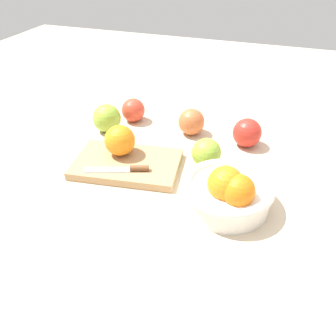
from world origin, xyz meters
TOP-DOWN VIEW (x-y plane):
  - ground_plane at (0.00, 0.00)m, footprint 2.40×2.40m
  - bowl at (-0.17, 0.09)m, footprint 0.19×0.19m
  - cutting_board at (0.09, 0.03)m, footprint 0.28×0.20m
  - orange_on_board at (0.12, 0.00)m, footprint 0.08×0.08m
  - knife at (0.08, 0.07)m, footprint 0.15×0.07m
  - apple_front_center at (-0.01, -0.19)m, footprint 0.08×0.08m
  - apple_front_left at (-0.09, -0.05)m, footprint 0.07×0.07m
  - apple_front_right at (0.18, -0.21)m, footprint 0.07×0.07m
  - apple_front_left_2 at (-0.17, -0.18)m, footprint 0.08×0.08m
  - apple_front_right_2 at (0.22, -0.13)m, footprint 0.08×0.08m

SIDE VIEW (x-z plane):
  - ground_plane at x=0.00m, z-range 0.00..0.00m
  - cutting_board at x=0.09m, z-range 0.00..0.02m
  - knife at x=0.08m, z-range 0.02..0.03m
  - apple_front_right at x=0.18m, z-range 0.00..0.07m
  - apple_front_left at x=-0.09m, z-range 0.00..0.07m
  - apple_front_center at x=-0.01m, z-range 0.00..0.08m
  - apple_front_left_2 at x=-0.17m, z-range 0.00..0.08m
  - apple_front_right_2 at x=0.22m, z-range 0.00..0.08m
  - bowl at x=-0.17m, z-range -0.01..0.10m
  - orange_on_board at x=0.12m, z-range 0.02..0.10m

